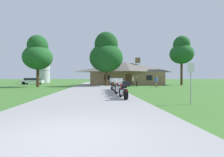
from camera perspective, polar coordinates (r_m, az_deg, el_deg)
The scene contains 17 objects.
ground_plane at distance 24.00m, azimuth -6.00°, elevation -3.14°, with size 500.00×500.00×0.00m, color #386628.
asphalt_driveway at distance 22.00m, azimuth -6.12°, elevation -3.36°, with size 6.40×80.00×0.06m, color gray.
motorcycle_red_nearest_to_camera at distance 11.12m, azimuth 3.82°, elevation -3.70°, with size 0.67×2.08×1.30m.
motorcycle_red_second_in_row at distance 13.19m, azimuth 2.54°, elevation -3.15°, with size 0.92×2.08×1.30m.
motorcycle_yellow_third_in_row at distance 15.11m, azimuth 1.34°, elevation -2.70°, with size 0.66×2.08×1.30m.
motorcycle_orange_fourth_in_row at distance 16.99m, azimuth 0.82°, elevation -2.39°, with size 0.66×2.08×1.30m.
motorcycle_red_farthest_in_row at distance 19.28m, azimuth -0.01°, elevation -2.09°, with size 0.66×2.08×1.30m.
stone_lodge at distance 36.06m, azimuth 4.45°, elevation 1.80°, with size 15.04×7.24×5.61m.
bystander_white_shirt_near_lodge at distance 30.61m, azimuth 6.91°, elevation -0.67°, with size 0.29×0.54×1.69m.
bystander_olive_shirt_beside_signpost at distance 28.95m, azimuth 8.14°, elevation -0.71°, with size 0.26×0.55×1.69m.
bystander_blue_shirt_by_tree at distance 26.97m, azimuth 14.31°, elevation -0.81°, with size 0.46×0.39×1.67m.
metal_signpost_roadside at distance 9.90m, azimuth 24.31°, elevation 0.07°, with size 0.36×0.06×2.14m.
tree_by_lodge_front at distance 30.20m, azimuth -1.90°, elevation 8.01°, with size 5.72×5.72×9.27m.
tree_right_of_lodge at distance 38.04m, azimuth 21.75°, elevation 8.25°, with size 4.68×4.68×9.85m.
tree_left_near at distance 29.56m, azimuth -23.08°, elevation 7.35°, with size 4.45×4.45×8.03m.
metal_silo_distant at distance 54.90m, azimuth -21.21°, elevation 2.89°, with size 3.22×3.22×8.06m.
parked_white_suv_far_left at distance 41.62m, azimuth -24.57°, elevation -0.71°, with size 4.66×2.03×1.40m.
Camera 1 is at (0.56, -3.96, 1.35)m, focal length 28.01 mm.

